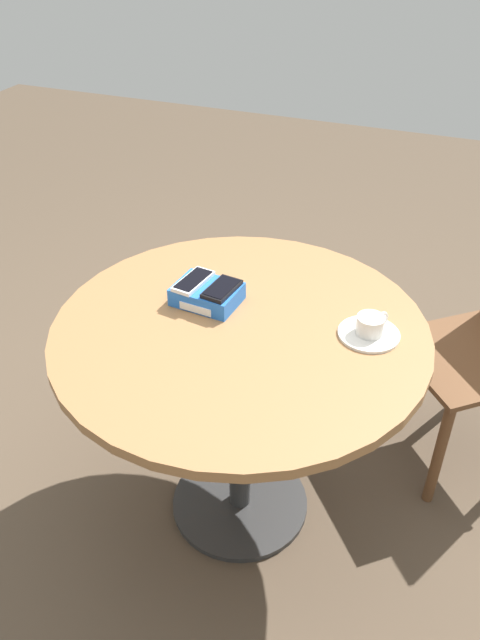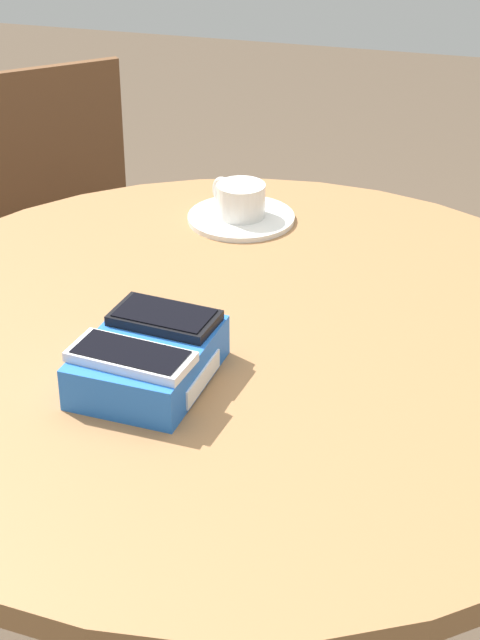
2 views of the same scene
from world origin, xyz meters
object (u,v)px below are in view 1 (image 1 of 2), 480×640
saucer (369,334)px  phone_white (193,281)px  phone_box (207,294)px  round_table (240,361)px  phone_black (222,289)px  coffee_cup (371,324)px

saucer → phone_white: bearing=-179.1°
phone_box → phone_white: bearing=174.8°
saucer → round_table: bearing=-165.3°
phone_box → phone_black: bearing=-5.9°
phone_white → coffee_cup: phone_white is taller
round_table → phone_black: bearing=139.4°
saucer → phone_black: bearing=-177.7°
round_table → phone_white: 0.26m
phone_white → phone_black: same height
phone_box → phone_white: phone_white is taller
round_table → saucer: size_ratio=6.26×
phone_black → coffee_cup: bearing=2.6°
phone_box → saucer: bearing=1.5°
phone_box → coffee_cup: bearing=1.8°
phone_box → phone_white: 0.05m
phone_box → phone_black: size_ratio=1.45×
phone_white → phone_box: bearing=-5.2°
round_table → phone_black: 0.21m
phone_box → phone_black: (0.05, -0.00, 0.03)m
round_table → phone_box: size_ratio=5.38×
coffee_cup → saucer: bearing=-123.4°
coffee_cup → phone_white: bearing=-178.8°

